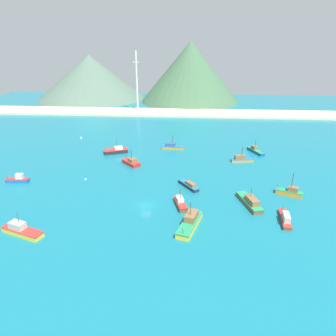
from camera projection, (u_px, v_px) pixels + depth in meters
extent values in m
cube|color=#146B7F|center=(158.00, 163.00, 108.62)|extent=(260.00, 280.00, 0.50)
cube|color=#232328|center=(116.00, 151.00, 117.23)|extent=(9.19, 6.16, 1.28)
cube|color=red|center=(116.00, 149.00, 116.94)|extent=(9.37, 6.28, 0.20)
cube|color=silver|center=(119.00, 148.00, 117.04)|extent=(3.61, 3.29, 0.87)
cylinder|color=#4C3823|center=(105.00, 149.00, 115.53)|extent=(0.72, 0.38, 1.73)
cylinder|color=#4C3823|center=(117.00, 143.00, 116.09)|extent=(0.12, 0.12, 3.14)
cube|color=#14478C|center=(256.00, 151.00, 117.62)|extent=(5.46, 8.51, 0.91)
cube|color=#238C5B|center=(256.00, 150.00, 117.40)|extent=(5.57, 8.68, 0.20)
cube|color=brown|center=(254.00, 147.00, 118.03)|extent=(2.36, 2.74, 1.20)
cylinder|color=#4C3823|center=(262.00, 152.00, 113.92)|extent=(0.34, 0.55, 1.24)
cylinder|color=#4C3823|center=(256.00, 143.00, 116.92)|extent=(0.18, 0.18, 2.47)
cube|color=red|center=(131.00, 163.00, 106.72)|extent=(7.04, 7.23, 1.07)
cube|color=red|center=(131.00, 161.00, 106.47)|extent=(7.18, 7.37, 0.20)
cube|color=brown|center=(133.00, 160.00, 105.56)|extent=(3.40, 3.41, 1.23)
cylinder|color=#4C3823|center=(126.00, 157.00, 108.49)|extent=(0.51, 0.54, 1.45)
cylinder|color=#4C3823|center=(131.00, 154.00, 105.13)|extent=(0.18, 0.18, 2.87)
cube|color=#1E5BA8|center=(18.00, 181.00, 93.95)|extent=(6.78, 2.27, 0.97)
cube|color=red|center=(17.00, 179.00, 93.73)|extent=(6.92, 2.31, 0.20)
cube|color=beige|center=(19.00, 176.00, 93.38)|extent=(2.12, 1.51, 1.55)
cylinder|color=#4C3823|center=(7.00, 177.00, 93.53)|extent=(0.58, 0.16, 1.32)
cube|color=brown|center=(181.00, 204.00, 80.49)|extent=(3.85, 7.15, 1.13)
cube|color=red|center=(181.00, 202.00, 80.24)|extent=(3.93, 7.29, 0.20)
cube|color=silver|center=(180.00, 199.00, 80.80)|extent=(2.27, 3.23, 0.84)
cylinder|color=#4C3823|center=(180.00, 194.00, 79.60)|extent=(0.17, 0.17, 2.66)
cube|color=orange|center=(289.00, 193.00, 86.33)|extent=(7.18, 4.63, 1.12)
cube|color=#238C5B|center=(289.00, 191.00, 86.07)|extent=(7.32, 4.72, 0.20)
cube|color=brown|center=(293.00, 189.00, 85.40)|extent=(2.99, 2.43, 1.31)
cylinder|color=#4C3823|center=(278.00, 186.00, 87.13)|extent=(0.65, 0.37, 1.52)
cylinder|color=#4C3823|center=(293.00, 180.00, 84.56)|extent=(0.19, 0.19, 4.16)
cube|color=orange|center=(242.00, 160.00, 109.52)|extent=(7.93, 3.07, 0.70)
cube|color=#1E669E|center=(242.00, 159.00, 109.35)|extent=(8.08, 3.13, 0.20)
cube|color=brown|center=(240.00, 157.00, 108.97)|extent=(3.54, 1.96, 1.41)
cylinder|color=#4C3823|center=(242.00, 151.00, 108.13)|extent=(0.18, 0.18, 3.11)
cube|color=brown|center=(285.00, 220.00, 74.18)|extent=(2.80, 8.69, 0.76)
cube|color=red|center=(285.00, 218.00, 74.00)|extent=(2.86, 8.86, 0.20)
cube|color=#B2ADA3|center=(286.00, 217.00, 72.70)|extent=(1.79, 3.75, 1.51)
cylinder|color=#4C3823|center=(283.00, 208.00, 77.30)|extent=(0.17, 0.49, 1.04)
cube|color=orange|center=(173.00, 147.00, 122.07)|extent=(8.87, 3.66, 0.82)
cube|color=#1E669E|center=(173.00, 146.00, 121.87)|extent=(9.05, 3.73, 0.20)
cube|color=#28568C|center=(171.00, 144.00, 121.77)|extent=(3.80, 2.48, 1.17)
cylinder|color=#4C3823|center=(172.00, 139.00, 120.79)|extent=(0.15, 0.15, 3.30)
cube|color=brown|center=(249.00, 203.00, 81.43)|extent=(5.62, 10.92, 1.05)
cube|color=#238C5B|center=(249.00, 201.00, 81.18)|extent=(5.73, 11.14, 0.20)
cube|color=brown|center=(252.00, 200.00, 79.69)|extent=(3.26, 4.98, 1.35)
cylinder|color=#4C3823|center=(251.00, 192.00, 79.79)|extent=(0.13, 0.13, 2.38)
cube|color=gold|center=(190.00, 225.00, 71.65)|extent=(6.18, 11.34, 1.26)
cube|color=#238C5B|center=(190.00, 222.00, 71.36)|extent=(6.31, 11.56, 0.20)
cube|color=brown|center=(191.00, 216.00, 72.19)|extent=(3.52, 4.90, 1.55)
cylinder|color=#4C3823|center=(183.00, 231.00, 66.84)|extent=(0.33, 0.72, 1.70)
cylinder|color=#4C3823|center=(191.00, 209.00, 70.50)|extent=(0.15, 0.15, 3.20)
cube|color=gold|center=(23.00, 232.00, 69.23)|extent=(10.33, 5.90, 1.05)
cube|color=red|center=(22.00, 230.00, 68.98)|extent=(10.54, 6.02, 0.20)
cube|color=#B2ADA3|center=(17.00, 225.00, 69.12)|extent=(4.00, 3.08, 1.48)
cylinder|color=#4C3823|center=(18.00, 217.00, 68.01)|extent=(0.10, 0.10, 2.89)
cube|color=#232328|center=(189.00, 186.00, 90.78)|extent=(6.20, 7.61, 0.88)
cube|color=#1E669E|center=(189.00, 184.00, 90.57)|extent=(6.33, 7.76, 0.20)
cube|color=brown|center=(191.00, 184.00, 89.59)|extent=(3.23, 3.72, 0.82)
sphere|color=silver|center=(81.00, 138.00, 134.15)|extent=(0.85, 0.85, 0.85)
sphere|color=silver|center=(86.00, 179.00, 95.69)|extent=(0.61, 0.61, 0.61)
cube|color=beige|center=(171.00, 113.00, 176.17)|extent=(247.00, 17.80, 1.20)
cone|color=#4C6656|center=(90.00, 77.00, 215.56)|extent=(72.72, 72.72, 29.06)
cone|color=#3D6042|center=(190.00, 72.00, 203.97)|extent=(64.62, 64.62, 37.77)
cylinder|color=silver|center=(137.00, 83.00, 173.19)|extent=(0.97, 0.97, 33.40)
cylinder|color=silver|center=(136.00, 62.00, 169.02)|extent=(3.34, 0.48, 0.48)
cylinder|color=silver|center=(137.00, 75.00, 171.62)|extent=(0.48, 2.67, 0.48)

